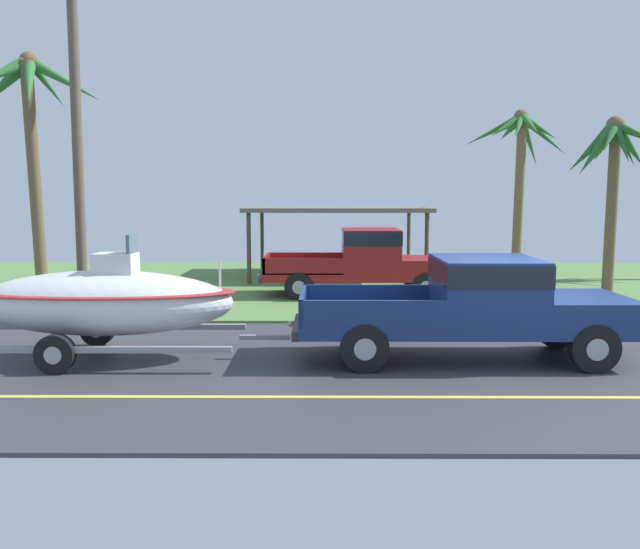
{
  "coord_description": "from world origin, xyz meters",
  "views": [
    {
      "loc": [
        -3.45,
        -11.49,
        2.86
      ],
      "look_at": [
        -3.53,
        1.99,
        1.34
      ],
      "focal_mm": 39.07,
      "sensor_mm": 36.0,
      "label": 1
    }
  ],
  "objects_px": {
    "boat_on_trailer": "(102,302)",
    "pickup_truck_towing": "(484,302)",
    "palm_tree_near_left": "(28,112)",
    "palm_tree_far_left": "(609,156)",
    "parked_pickup_background": "(369,260)",
    "utility_pole": "(77,133)",
    "palm_tree_near_right": "(520,146)",
    "carport_awning": "(336,210)"
  },
  "relations": [
    {
      "from": "boat_on_trailer",
      "to": "palm_tree_far_left",
      "type": "height_order",
      "value": "palm_tree_far_left"
    },
    {
      "from": "palm_tree_near_right",
      "to": "parked_pickup_background",
      "type": "bearing_deg",
      "value": -137.27
    },
    {
      "from": "parked_pickup_background",
      "to": "utility_pole",
      "type": "bearing_deg",
      "value": -153.51
    },
    {
      "from": "utility_pole",
      "to": "boat_on_trailer",
      "type": "bearing_deg",
      "value": -66.66
    },
    {
      "from": "carport_awning",
      "to": "palm_tree_near_left",
      "type": "xyz_separation_m",
      "value": [
        -8.32,
        -5.8,
        2.72
      ]
    },
    {
      "from": "parked_pickup_background",
      "to": "palm_tree_near_right",
      "type": "distance_m",
      "value": 8.45
    },
    {
      "from": "pickup_truck_towing",
      "to": "palm_tree_near_right",
      "type": "distance_m",
      "value": 13.96
    },
    {
      "from": "carport_awning",
      "to": "palm_tree_far_left",
      "type": "relative_size",
      "value": 1.2
    },
    {
      "from": "carport_awning",
      "to": "utility_pole",
      "type": "xyz_separation_m",
      "value": [
        -6.13,
        -8.36,
        1.94
      ]
    },
    {
      "from": "utility_pole",
      "to": "palm_tree_far_left",
      "type": "bearing_deg",
      "value": 16.65
    },
    {
      "from": "palm_tree_near_right",
      "to": "palm_tree_far_left",
      "type": "distance_m",
      "value": 4.74
    },
    {
      "from": "carport_awning",
      "to": "palm_tree_near_left",
      "type": "bearing_deg",
      "value": -145.13
    },
    {
      "from": "palm_tree_near_left",
      "to": "palm_tree_far_left",
      "type": "bearing_deg",
      "value": 5.69
    },
    {
      "from": "palm_tree_near_right",
      "to": "palm_tree_far_left",
      "type": "relative_size",
      "value": 1.15
    },
    {
      "from": "palm_tree_far_left",
      "to": "utility_pole",
      "type": "bearing_deg",
      "value": -163.35
    },
    {
      "from": "pickup_truck_towing",
      "to": "parked_pickup_background",
      "type": "bearing_deg",
      "value": 101.22
    },
    {
      "from": "carport_awning",
      "to": "palm_tree_near_right",
      "type": "height_order",
      "value": "palm_tree_near_right"
    },
    {
      "from": "boat_on_trailer",
      "to": "carport_awning",
      "type": "distance_m",
      "value": 13.32
    },
    {
      "from": "pickup_truck_towing",
      "to": "palm_tree_near_left",
      "type": "height_order",
      "value": "palm_tree_near_left"
    },
    {
      "from": "boat_on_trailer",
      "to": "carport_awning",
      "type": "bearing_deg",
      "value": 70.91
    },
    {
      "from": "pickup_truck_towing",
      "to": "utility_pole",
      "type": "relative_size",
      "value": 0.71
    },
    {
      "from": "palm_tree_near_left",
      "to": "pickup_truck_towing",
      "type": "bearing_deg",
      "value": -32.16
    },
    {
      "from": "pickup_truck_towing",
      "to": "parked_pickup_background",
      "type": "xyz_separation_m",
      "value": [
        -1.51,
        7.63,
        0.05
      ]
    },
    {
      "from": "pickup_truck_towing",
      "to": "carport_awning",
      "type": "relative_size",
      "value": 0.96
    },
    {
      "from": "palm_tree_near_left",
      "to": "utility_pole",
      "type": "bearing_deg",
      "value": -49.41
    },
    {
      "from": "carport_awning",
      "to": "palm_tree_near_right",
      "type": "relative_size",
      "value": 1.05
    },
    {
      "from": "carport_awning",
      "to": "pickup_truck_towing",
      "type": "bearing_deg",
      "value": -79.31
    },
    {
      "from": "parked_pickup_background",
      "to": "carport_awning",
      "type": "xyz_separation_m",
      "value": [
        -0.85,
        4.89,
        1.3
      ]
    },
    {
      "from": "pickup_truck_towing",
      "to": "boat_on_trailer",
      "type": "relative_size",
      "value": 1.01
    },
    {
      "from": "boat_on_trailer",
      "to": "palm_tree_far_left",
      "type": "relative_size",
      "value": 1.14
    },
    {
      "from": "parked_pickup_background",
      "to": "palm_tree_near_right",
      "type": "height_order",
      "value": "palm_tree_near_right"
    },
    {
      "from": "boat_on_trailer",
      "to": "utility_pole",
      "type": "xyz_separation_m",
      "value": [
        -1.79,
        4.16,
        3.29
      ]
    },
    {
      "from": "palm_tree_far_left",
      "to": "utility_pole",
      "type": "distance_m",
      "value": 14.56
    },
    {
      "from": "pickup_truck_towing",
      "to": "palm_tree_near_right",
      "type": "bearing_deg",
      "value": 72.2
    },
    {
      "from": "palm_tree_near_right",
      "to": "palm_tree_far_left",
      "type": "bearing_deg",
      "value": -73.61
    },
    {
      "from": "pickup_truck_towing",
      "to": "palm_tree_near_left",
      "type": "relative_size",
      "value": 0.89
    },
    {
      "from": "pickup_truck_towing",
      "to": "palm_tree_near_right",
      "type": "xyz_separation_m",
      "value": [
        4.12,
        12.84,
        3.6
      ]
    },
    {
      "from": "pickup_truck_towing",
      "to": "palm_tree_far_left",
      "type": "height_order",
      "value": "palm_tree_far_left"
    },
    {
      "from": "boat_on_trailer",
      "to": "palm_tree_far_left",
      "type": "distance_m",
      "value": 15.03
    },
    {
      "from": "boat_on_trailer",
      "to": "pickup_truck_towing",
      "type": "bearing_deg",
      "value": 0.0
    },
    {
      "from": "palm_tree_far_left",
      "to": "parked_pickup_background",
      "type": "bearing_deg",
      "value": -174.32
    },
    {
      "from": "palm_tree_near_right",
      "to": "utility_pole",
      "type": "height_order",
      "value": "utility_pole"
    }
  ]
}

